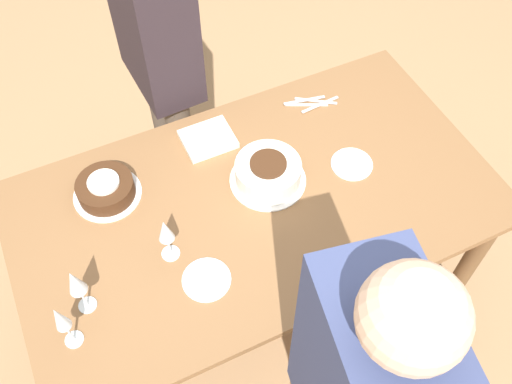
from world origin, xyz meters
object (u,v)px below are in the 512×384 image
Objects in this scene: wine_glass_near at (60,320)px; wine_glass_extra at (75,283)px; wine_glass_far at (166,232)px; person_cutting at (157,45)px; cake_center_white at (268,173)px; cake_front_chocolate at (106,189)px.

wine_glass_near is 1.02× the size of wine_glass_extra.
wine_glass_extra is (0.30, 0.06, 0.02)m from wine_glass_far.
person_cutting reaches higher than wine_glass_far.
wine_glass_extra is (-0.07, -0.09, 0.00)m from wine_glass_near.
wine_glass_extra reaches higher than wine_glass_far.
wine_glass_near reaches higher than cake_center_white.
wine_glass_near is 1.14m from person_cutting.
wine_glass_near is at bearing 22.78° from wine_glass_far.
wine_glass_near is 0.14× the size of person_cutting.
wine_glass_extra is at bearing 64.84° from cake_front_chocolate.
person_cutting reaches higher than cake_center_white.
cake_center_white is 0.84m from wine_glass_near.
person_cutting reaches higher than cake_front_chocolate.
wine_glass_extra is at bearing 15.22° from cake_center_white.
wine_glass_near is 0.39m from wine_glass_far.
person_cutting is (-0.56, -0.86, 0.01)m from wine_glass_extra.
wine_glass_far is at bearing -157.22° from wine_glass_near.
cake_front_chocolate is 1.09× the size of wine_glass_near.
cake_front_chocolate is 1.11× the size of wine_glass_extra.
person_cutting reaches higher than wine_glass_near.
person_cutting is at bearing -76.82° from cake_center_white.
cake_front_chocolate is 0.63m from person_cutting.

